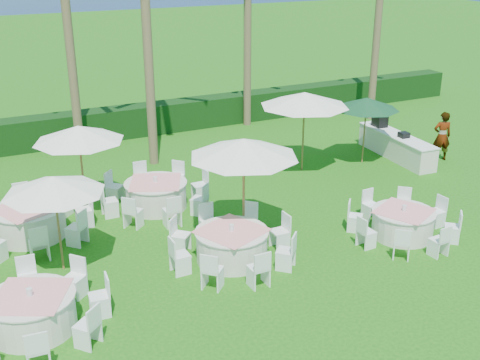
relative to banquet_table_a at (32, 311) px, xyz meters
The scene contains 16 objects.
ground 4.87m from the banquet_table_a, ahead, with size 120.00×120.00×0.00m, color #16580F.
hedge 12.88m from the banquet_table_a, 67.87° to the left, with size 34.00×1.00×1.20m, color black.
banquet_table_a is the anchor object (origin of this frame).
banquet_table_b 4.92m from the banquet_table_a, ahead, with size 3.17×3.17×0.96m.
banquet_table_c 9.51m from the banquet_table_a, ahead, with size 2.92×2.92×0.89m.
banquet_table_d 4.39m from the banquet_table_a, 81.98° to the left, with size 3.30×3.30×1.00m.
banquet_table_e 6.28m from the banquet_table_a, 47.67° to the left, with size 3.22×3.22×0.97m.
umbrella_a 3.00m from the banquet_table_a, 65.11° to the left, with size 2.35×2.35×2.40m.
umbrella_b 6.26m from the banquet_table_a, 16.65° to the left, with size 2.84×2.84×2.79m.
umbrella_c 6.12m from the banquet_table_a, 66.71° to the left, with size 2.55×2.55×2.60m.
umbrella_d 11.39m from the banquet_table_a, 29.02° to the left, with size 3.01×3.01×2.73m.
umbrella_green 13.27m from the banquet_table_a, 22.85° to the left, with size 2.29×2.29×2.37m.
buffet_table 14.46m from the banquet_table_a, 20.43° to the left, with size 1.04×3.80×1.33m.
staff_person 15.36m from the banquet_table_a, 15.43° to the left, with size 0.65×0.43×1.79m, color gray.
palm_b 11.77m from the banquet_table_a, 72.61° to the left, with size 4.14×4.40×8.07m.
palm_d 15.90m from the banquet_table_a, 46.58° to the left, with size 4.41×4.07×7.40m.
Camera 1 is at (-5.68, -11.01, 7.35)m, focal length 45.00 mm.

